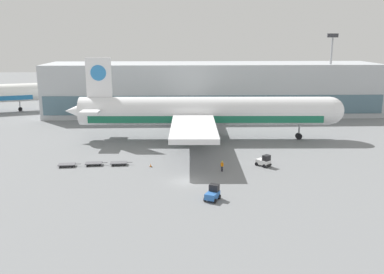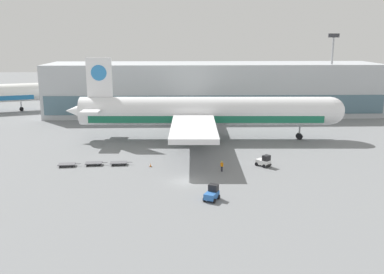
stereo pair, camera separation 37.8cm
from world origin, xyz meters
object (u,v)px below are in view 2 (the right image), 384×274
(baggage_tug_foreground, at_px, (264,161))
(ground_crew_near, at_px, (222,165))
(baggage_tug_mid, at_px, (212,194))
(traffic_cone_near, at_px, (151,165))
(baggage_dolly_second, at_px, (94,163))
(airplane_main, at_px, (202,112))
(baggage_dolly_third, at_px, (119,163))
(light_mast, at_px, (331,69))
(baggage_dolly_lead, at_px, (67,164))

(baggage_tug_foreground, distance_m, ground_crew_near, 7.76)
(baggage_tug_mid, height_order, traffic_cone_near, baggage_tug_mid)
(baggage_dolly_second, relative_size, traffic_cone_near, 6.22)
(airplane_main, distance_m, baggage_dolly_third, 24.04)
(light_mast, height_order, airplane_main, light_mast)
(light_mast, xyz_separation_m, traffic_cone_near, (-44.89, -43.55, -12.45))
(baggage_tug_mid, distance_m, traffic_cone_near, 17.58)
(light_mast, distance_m, ground_crew_near, 58.29)
(light_mast, relative_size, baggage_dolly_second, 5.83)
(ground_crew_near, xyz_separation_m, traffic_cone_near, (-11.65, 2.87, -0.73))
(baggage_dolly_third, xyz_separation_m, ground_crew_near, (17.09, -4.10, 0.63))
(airplane_main, bearing_deg, baggage_dolly_third, -128.25)
(light_mast, bearing_deg, traffic_cone_near, -135.87)
(baggage_dolly_third, bearing_deg, airplane_main, 45.70)
(baggage_tug_foreground, bearing_deg, baggage_dolly_third, -134.08)
(baggage_tug_mid, distance_m, ground_crew_near, 12.39)
(light_mast, relative_size, ground_crew_near, 12.59)
(airplane_main, xyz_separation_m, baggage_dolly_second, (-19.22, -18.01, -5.45))
(airplane_main, relative_size, baggage_dolly_lead, 15.50)
(baggage_dolly_lead, height_order, traffic_cone_near, traffic_cone_near)
(baggage_tug_foreground, distance_m, traffic_cone_near, 18.98)
(airplane_main, bearing_deg, baggage_tug_mid, -89.04)
(baggage_tug_mid, bearing_deg, ground_crew_near, 14.84)
(baggage_dolly_third, bearing_deg, ground_crew_near, -17.79)
(baggage_dolly_third, bearing_deg, light_mast, 35.75)
(baggage_tug_foreground, height_order, baggage_dolly_lead, baggage_tug_foreground)
(baggage_tug_foreground, distance_m, baggage_dolly_second, 28.62)
(baggage_dolly_lead, distance_m, baggage_dolly_third, 8.54)
(baggage_tug_foreground, height_order, ground_crew_near, baggage_tug_foreground)
(traffic_cone_near, bearing_deg, ground_crew_near, -13.84)
(airplane_main, distance_m, baggage_dolly_lead, 30.50)
(baggage_tug_mid, bearing_deg, light_mast, -4.89)
(ground_crew_near, bearing_deg, baggage_dolly_second, -148.72)
(airplane_main, xyz_separation_m, baggage_dolly_third, (-15.05, -17.94, -5.45))
(baggage_dolly_second, bearing_deg, traffic_cone_near, -11.21)
(baggage_dolly_lead, height_order, baggage_dolly_third, same)
(light_mast, relative_size, baggage_dolly_third, 5.83)
(airplane_main, xyz_separation_m, baggage_tug_mid, (-0.46, -34.17, -4.96))
(baggage_tug_mid, distance_m, baggage_dolly_third, 21.83)
(traffic_cone_near, bearing_deg, baggage_dolly_lead, 177.59)
(airplane_main, relative_size, baggage_dolly_third, 15.50)
(baggage_dolly_lead, xyz_separation_m, baggage_dolly_second, (4.35, 0.58, 0.00))
(baggage_tug_foreground, height_order, traffic_cone_near, baggage_tug_foreground)
(baggage_dolly_second, distance_m, traffic_cone_near, 9.68)
(baggage_tug_foreground, xyz_separation_m, baggage_dolly_third, (-24.41, 1.54, -0.49))
(baggage_tug_mid, relative_size, baggage_dolly_lead, 0.75)
(airplane_main, height_order, baggage_tug_mid, airplane_main)
(baggage_tug_foreground, height_order, baggage_dolly_third, baggage_tug_foreground)
(baggage_tug_foreground, xyz_separation_m, baggage_dolly_lead, (-32.93, 0.89, -0.49))
(baggage_tug_mid, height_order, baggage_dolly_second, baggage_tug_mid)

